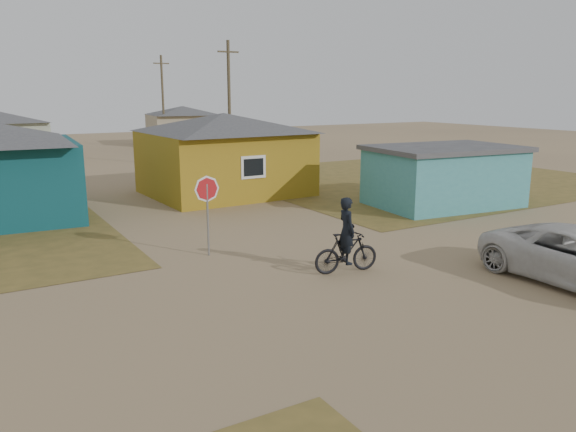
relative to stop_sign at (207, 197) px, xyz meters
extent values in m
plane|color=#957A56|center=(2.36, -4.52, -1.80)|extent=(120.00, 120.00, 0.00)
cube|color=olive|center=(16.36, 8.48, -1.80)|extent=(20.00, 18.00, 0.00)
cube|color=olive|center=(4.86, 9.48, -0.30)|extent=(7.21, 6.24, 3.00)
pyramid|color=#3C3C3F|center=(4.86, 9.48, 1.65)|extent=(7.72, 6.76, 0.90)
cube|color=silver|center=(4.86, 6.45, -0.15)|extent=(1.20, 0.06, 1.00)
cube|color=black|center=(4.86, 6.42, -0.15)|extent=(0.95, 0.04, 0.75)
cube|color=teal|center=(11.86, 1.98, -0.60)|extent=(6.39, 4.61, 2.40)
cube|color=#3C3C3F|center=(11.86, 1.98, 0.70)|extent=(6.71, 4.93, 0.20)
cube|color=tan|center=(12.36, 35.48, -0.40)|extent=(6.41, 5.50, 2.80)
pyramid|color=#3C3C3F|center=(12.36, 35.48, 1.40)|extent=(6.95, 6.05, 0.80)
cylinder|color=brown|center=(8.86, 17.48, 2.20)|extent=(0.20, 0.20, 8.00)
cube|color=brown|center=(8.86, 17.48, 5.50)|extent=(1.40, 0.10, 0.10)
cylinder|color=brown|center=(9.86, 33.48, 2.20)|extent=(0.20, 0.20, 8.00)
cube|color=brown|center=(9.86, 33.48, 5.50)|extent=(1.40, 0.10, 0.10)
cylinder|color=gray|center=(0.00, 0.00, -0.70)|extent=(0.06, 0.06, 2.20)
imported|color=black|center=(2.61, -3.47, -1.24)|extent=(1.93, 0.86, 1.12)
imported|color=black|center=(2.61, -3.47, -0.62)|extent=(0.56, 0.74, 1.84)
camera|label=1|loc=(-6.30, -15.38, 3.06)|focal=35.00mm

